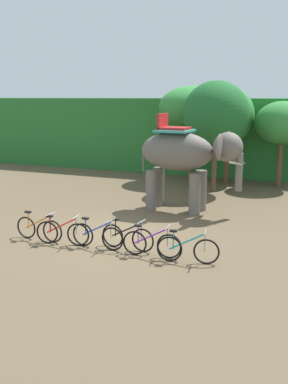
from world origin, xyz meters
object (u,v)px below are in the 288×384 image
Objects in this scene: bike_orange at (39,228)px; tree_center_left at (216,114)px; tree_far_left at (192,108)px; bike_blue at (97,236)px; tree_center at (229,116)px; bike_purple at (152,244)px; bike_teal at (188,249)px; tree_right at (282,123)px; bike_black at (127,237)px; elephant at (185,155)px; bike_red at (62,232)px.

tree_center_left is at bearing 69.27° from bike_orange.
tree_far_left reaches higher than bike_blue.
tree_center is 12.00m from bike_purple.
tree_far_left reaches higher than bike_orange.
tree_center_left is 2.47m from tree_center.
tree_far_left is 2.92× the size of bike_teal.
tree_far_left is 2.91× the size of bike_purple.
bike_purple is at bearing -102.11° from tree_right.
bike_black is at bearing 5.10° from bike_orange.
tree_right is 6.97m from elephant.
bike_blue and bike_teal have the same top height.
elephant is at bearing 58.28° from bike_orange.
tree_center_left is 3.00× the size of bike_blue.
bike_blue is (-1.42, -9.08, -3.26)m from tree_center_left.
bike_red is at bearing -178.96° from bike_purple.
tree_far_left is at bearing 86.33° from bike_red.
bike_red is at bearing -5.26° from bike_orange.
tree_far_left is at bearing 81.89° from bike_orange.
bike_orange is at bearing 174.74° from bike_red.
bike_purple is at bearing -2.06° from bike_blue.
tree_center_left is 1.23× the size of elephant.
bike_blue is 0.90m from bike_black.
tree_center is 2.66m from tree_right.
bike_orange is 2.03m from bike_blue.
tree_right is at bearing 73.36° from bike_black.
bike_blue is at bearing 5.80° from bike_red.
tree_center_left is 3.00× the size of bike_purple.
bike_orange is (-1.64, -11.53, -3.46)m from tree_far_left.
tree_right is 1.01× the size of elephant.
bike_purple is at bearing -79.56° from tree_far_left.
tree_right reaches higher than bike_black.
bike_purple is at bearing 176.18° from bike_teal.
elephant reaches higher than bike_teal.
bike_blue is at bearing -102.65° from elephant.
tree_right is at bearing -5.07° from tree_center.
bike_red is 3.94m from bike_teal.
bike_black is (-0.27, -4.88, -1.82)m from elephant.
bike_red is at bearing -170.32° from bike_black.
tree_center is 2.87× the size of bike_teal.
tree_right reaches higher than elephant.
tree_far_left is 1.18× the size of tree_right.
tree_far_left is 2.90× the size of bike_blue.
bike_orange is 0.90m from bike_red.
tree_center_left is at bearing -93.06° from tree_center.
bike_teal is (-1.37, -11.44, -2.76)m from tree_right.
tree_far_left is 11.85m from bike_black.
bike_teal is at bearing -81.41° from tree_center_left.
bike_red is 0.99× the size of bike_purple.
tree_center is 12.49m from bike_orange.
tree_far_left is at bearing 91.93° from bike_blue.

